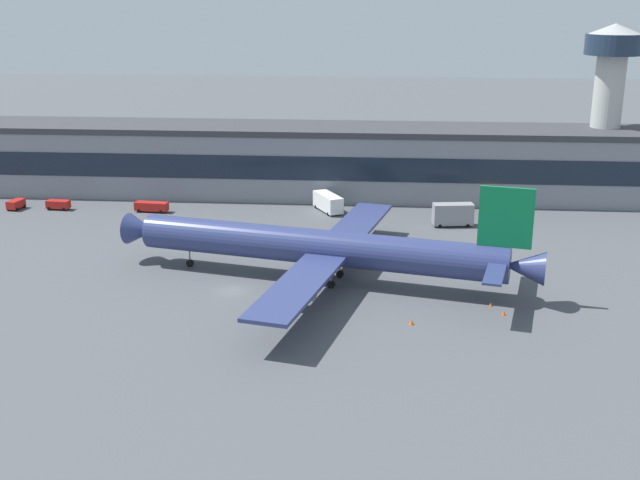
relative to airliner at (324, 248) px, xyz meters
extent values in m
plane|color=#4C4F54|center=(-12.61, -4.82, -5.20)|extent=(600.00, 600.00, 0.00)
cube|color=gray|center=(-12.61, 51.37, 1.44)|extent=(179.29, 15.84, 13.27)
cube|color=#38383D|center=(-12.61, 51.37, 8.68)|extent=(182.88, 16.16, 1.20)
cube|color=#192333|center=(-12.61, 43.40, 2.10)|extent=(175.70, 0.16, 4.78)
cylinder|color=navy|center=(-0.91, 0.21, 0.02)|extent=(54.29, 17.11, 5.14)
cone|color=navy|center=(-28.99, 6.60, 0.02)|extent=(5.60, 5.79, 4.88)
cone|color=navy|center=(27.41, -6.24, 0.02)|extent=(6.54, 5.77, 4.63)
cube|color=#0C723F|center=(24.68, -5.62, 6.70)|extent=(7.13, 2.09, 8.22)
cube|color=navy|center=(22.94, -11.02, 0.79)|extent=(4.39, 9.55, 0.30)
cube|color=navy|center=(25.45, 0.00, 0.79)|extent=(4.39, 9.55, 0.30)
cube|color=navy|center=(-2.26, -14.70, -0.50)|extent=(11.30, 25.25, 0.50)
cube|color=navy|center=(4.33, 14.23, -0.50)|extent=(11.30, 25.25, 0.50)
cylinder|color=#99999E|center=(-2.42, -10.89, -2.31)|extent=(4.76, 3.70, 2.83)
cylinder|color=#99999E|center=(2.54, 10.86, -2.31)|extent=(4.76, 3.70, 2.83)
cylinder|color=black|center=(-21.11, 4.81, -4.65)|extent=(1.18, 0.73, 1.10)
cylinder|color=slate|center=(-21.11, 4.81, -3.05)|extent=(0.24, 0.24, 2.65)
cylinder|color=black|center=(1.23, -2.65, -4.65)|extent=(1.18, 0.73, 1.10)
cylinder|color=slate|center=(1.23, -2.65, -3.05)|extent=(0.24, 0.24, 2.65)
cylinder|color=black|center=(2.26, 1.86, -4.65)|extent=(1.18, 0.73, 1.10)
cylinder|color=slate|center=(2.26, 1.86, -3.05)|extent=(0.24, 0.24, 2.65)
cylinder|color=#B7B7B2|center=(52.83, 54.54, 9.17)|extent=(5.85, 5.85, 28.74)
cylinder|color=#1E2D42|center=(52.83, 54.54, 25.54)|extent=(11.12, 11.12, 4.00)
cone|color=#A5A5A5|center=(52.83, 54.54, 28.54)|extent=(10.01, 10.01, 2.00)
cube|color=red|center=(-36.05, 35.26, -4.05)|extent=(6.57, 2.62, 1.60)
cube|color=black|center=(-37.80, 35.43, -3.73)|extent=(2.41, 2.05, 0.40)
cylinder|color=black|center=(-38.36, 34.58, -4.85)|extent=(0.73, 0.37, 0.70)
cylinder|color=black|center=(-38.19, 36.37, -4.85)|extent=(0.73, 0.37, 0.70)
cylinder|color=black|center=(-33.91, 34.14, -4.85)|extent=(0.73, 0.37, 0.70)
cylinder|color=black|center=(-33.73, 35.93, -4.85)|extent=(0.73, 0.37, 0.70)
cube|color=red|center=(-63.01, 35.04, -4.10)|extent=(2.63, 3.91, 1.50)
cube|color=black|center=(-62.82, 36.01, -3.80)|extent=(2.04, 1.58, 0.38)
cylinder|color=black|center=(-63.66, 36.44, -4.85)|extent=(0.42, 0.74, 0.70)
cylinder|color=black|center=(-61.89, 36.11, -4.85)|extent=(0.42, 0.74, 0.70)
cylinder|color=black|center=(-64.12, 33.97, -4.85)|extent=(0.42, 0.74, 0.70)
cylinder|color=black|center=(-62.35, 33.64, -4.85)|extent=(0.42, 0.74, 0.70)
cube|color=red|center=(-54.66, 35.47, -4.10)|extent=(4.54, 2.27, 1.50)
cube|color=black|center=(-55.86, 35.57, -3.80)|extent=(1.68, 1.87, 0.38)
cylinder|color=black|center=(-56.26, 34.74, -4.85)|extent=(0.72, 0.36, 0.70)
cylinder|color=black|center=(-56.12, 36.45, -4.85)|extent=(0.72, 0.36, 0.70)
cylinder|color=black|center=(-53.19, 34.48, -4.85)|extent=(0.72, 0.36, 0.70)
cylinder|color=black|center=(-53.05, 36.19, -4.85)|extent=(0.72, 0.36, 0.70)
cube|color=white|center=(-2.15, 38.56, -3.35)|extent=(6.45, 8.72, 3.00)
cube|color=black|center=(-3.24, 40.59, -2.75)|extent=(3.66, 3.81, 0.75)
cylinder|color=black|center=(-4.65, 40.55, -4.85)|extent=(0.60, 0.76, 0.70)
cylinder|color=black|center=(-2.43, 41.74, -4.85)|extent=(0.60, 0.76, 0.70)
cylinder|color=black|center=(-1.86, 35.37, -4.85)|extent=(0.60, 0.76, 0.70)
cylinder|color=black|center=(0.36, 36.56, -4.85)|extent=(0.60, 0.76, 0.70)
cube|color=gray|center=(21.07, 30.34, -2.95)|extent=(7.50, 3.60, 3.80)
cube|color=black|center=(23.03, 30.62, -2.19)|extent=(2.83, 2.73, 0.95)
cylinder|color=black|center=(23.40, 31.86, -4.85)|extent=(0.74, 0.40, 0.70)
cylinder|color=black|center=(23.73, 29.54, -4.85)|extent=(0.74, 0.40, 0.70)
cylinder|color=black|center=(18.41, 31.14, -4.85)|extent=(0.74, 0.40, 0.70)
cylinder|color=black|center=(18.74, 28.82, -4.85)|extent=(0.74, 0.40, 0.70)
cube|color=yellow|center=(30.96, 32.86, -3.75)|extent=(5.27, 5.19, 2.20)
cube|color=black|center=(29.92, 31.87, -3.31)|extent=(2.71, 2.72, 0.55)
cylinder|color=black|center=(30.33, 30.88, -4.85)|extent=(0.71, 0.70, 0.70)
cylinder|color=black|center=(28.96, 32.31, -4.85)|extent=(0.71, 0.70, 0.70)
cylinder|color=black|center=(32.95, 33.40, -4.85)|extent=(0.71, 0.70, 0.70)
cylinder|color=black|center=(31.58, 34.83, -4.85)|extent=(0.71, 0.70, 0.70)
cone|color=#F2590C|center=(23.16, -7.83, -4.92)|extent=(0.45, 0.45, 0.56)
cone|color=#F2590C|center=(12.34, -14.75, -4.83)|extent=(0.59, 0.59, 0.74)
cone|color=#F2590C|center=(24.49, -10.67, -4.86)|extent=(0.54, 0.54, 0.67)
camera|label=1|loc=(8.12, -106.95, 35.08)|focal=43.85mm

